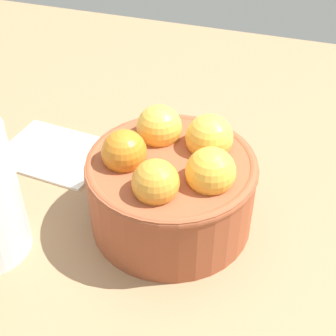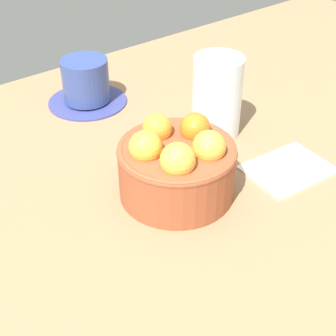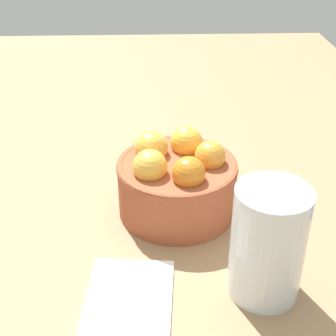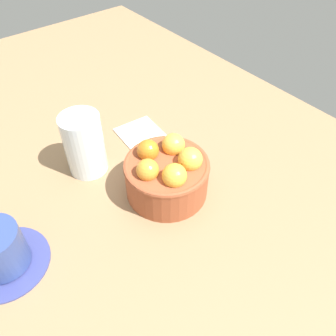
{
  "view_description": "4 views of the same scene",
  "coord_description": "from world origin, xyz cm",
  "px_view_note": "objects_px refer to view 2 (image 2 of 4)",
  "views": [
    {
      "loc": [
        -9.66,
        30.07,
        31.87
      ],
      "look_at": [
        0.75,
        -1.41,
        4.84
      ],
      "focal_mm": 52.39,
      "sensor_mm": 36.0,
      "label": 1
    },
    {
      "loc": [
        -31.88,
        -38.63,
        39.73
      ],
      "look_at": [
        -1.36,
        -0.0,
        4.44
      ],
      "focal_mm": 54.04,
      "sensor_mm": 36.0,
      "label": 2
    },
    {
      "loc": [
        49.13,
        -2.95,
        35.55
      ],
      "look_at": [
        -0.29,
        -1.07,
        5.99
      ],
      "focal_mm": 51.7,
      "sensor_mm": 36.0,
      "label": 3
    },
    {
      "loc": [
        -32.17,
        25.5,
        46.61
      ],
      "look_at": [
        1.19,
        -1.25,
        4.01
      ],
      "focal_mm": 37.07,
      "sensor_mm": 36.0,
      "label": 4
    }
  ],
  "objects_px": {
    "coffee_cup": "(86,84)",
    "folded_napkin": "(288,168)",
    "terracotta_bowl": "(177,164)",
    "water_glass": "(217,96)"
  },
  "relations": [
    {
      "from": "coffee_cup",
      "to": "folded_napkin",
      "type": "relative_size",
      "value": 1.16
    },
    {
      "from": "terracotta_bowl",
      "to": "folded_napkin",
      "type": "xyz_separation_m",
      "value": [
        0.15,
        -0.05,
        -0.04
      ]
    },
    {
      "from": "terracotta_bowl",
      "to": "folded_napkin",
      "type": "distance_m",
      "value": 0.16
    },
    {
      "from": "water_glass",
      "to": "terracotta_bowl",
      "type": "bearing_deg",
      "value": -150.23
    },
    {
      "from": "water_glass",
      "to": "folded_napkin",
      "type": "bearing_deg",
      "value": -85.58
    },
    {
      "from": "terracotta_bowl",
      "to": "water_glass",
      "type": "distance_m",
      "value": 0.16
    },
    {
      "from": "water_glass",
      "to": "coffee_cup",
      "type": "bearing_deg",
      "value": 117.2
    },
    {
      "from": "folded_napkin",
      "to": "coffee_cup",
      "type": "bearing_deg",
      "value": 108.67
    },
    {
      "from": "water_glass",
      "to": "folded_napkin",
      "type": "height_order",
      "value": "water_glass"
    },
    {
      "from": "terracotta_bowl",
      "to": "water_glass",
      "type": "height_order",
      "value": "water_glass"
    }
  ]
}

